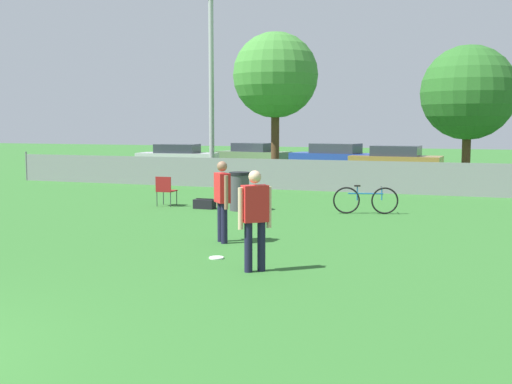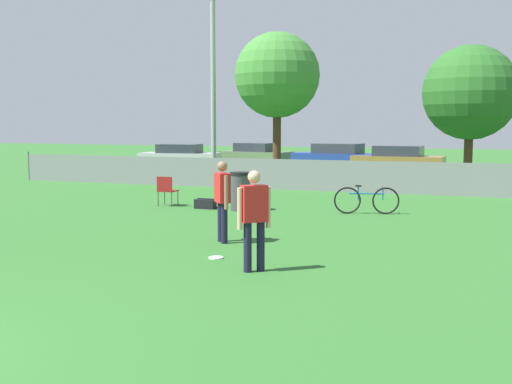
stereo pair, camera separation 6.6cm
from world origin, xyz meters
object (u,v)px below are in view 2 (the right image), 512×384
(tree_far_right, at_px, (470,93))
(parked_car_olive, at_px, (256,155))
(tree_near_pole, at_px, (277,76))
(bicycle_sideline, at_px, (367,200))
(parked_car_blue, at_px, (338,157))
(frisbee_disc, at_px, (216,258))
(folding_chair_sideline, at_px, (167,189))
(player_thrower_red, at_px, (222,196))
(gear_bag_sideline, at_px, (206,204))
(trash_bin, at_px, (240,191))
(parked_car_silver, at_px, (180,156))
(parked_car_tan, at_px, (398,160))
(light_pole, at_px, (213,68))
(player_defender_red, at_px, (254,214))

(tree_far_right, relative_size, parked_car_olive, 1.24)
(tree_near_pole, relative_size, bicycle_sideline, 3.54)
(bicycle_sideline, relative_size, parked_car_blue, 0.35)
(tree_near_pole, distance_m, parked_car_blue, 9.11)
(frisbee_disc, height_order, folding_chair_sideline, folding_chair_sideline)
(player_thrower_red, xyz_separation_m, gear_bag_sideline, (-2.50, 4.59, -0.80))
(trash_bin, relative_size, parked_car_silver, 0.24)
(tree_far_right, relative_size, frisbee_disc, 19.97)
(parked_car_tan, bearing_deg, light_pole, -127.69)
(frisbee_disc, bearing_deg, parked_car_olive, 108.79)
(parked_car_blue, bearing_deg, player_thrower_red, -74.17)
(parked_car_tan, bearing_deg, tree_far_right, -57.32)
(light_pole, relative_size, player_defender_red, 4.72)
(parked_car_tan, bearing_deg, parked_car_silver, -174.42)
(player_defender_red, distance_m, folding_chair_sideline, 8.66)
(light_pole, bearing_deg, parked_car_silver, 126.47)
(trash_bin, bearing_deg, player_defender_red, -66.47)
(parked_car_blue, bearing_deg, parked_car_tan, -8.44)
(tree_far_right, height_order, parked_car_blue, tree_far_right)
(player_thrower_red, relative_size, bicycle_sideline, 0.98)
(trash_bin, distance_m, parked_car_olive, 18.19)
(gear_bag_sideline, xyz_separation_m, parked_car_blue, (0.03, 15.96, 0.55))
(player_thrower_red, bearing_deg, parked_car_silver, 167.96)
(light_pole, height_order, gear_bag_sideline, light_pole)
(tree_far_right, distance_m, folding_chair_sideline, 12.30)
(tree_near_pole, xyz_separation_m, tree_far_right, (7.06, 1.48, -0.71))
(frisbee_disc, bearing_deg, bicycle_sideline, 77.67)
(gear_bag_sideline, distance_m, parked_car_olive, 17.85)
(tree_near_pole, distance_m, folding_chair_sideline, 8.38)
(tree_near_pole, distance_m, parked_car_olive, 11.15)
(tree_near_pole, height_order, tree_far_right, tree_near_pole)
(bicycle_sideline, relative_size, gear_bag_sideline, 2.87)
(player_defender_red, xyz_separation_m, parked_car_tan, (-0.77, 21.70, -0.29))
(player_thrower_red, distance_m, parked_car_tan, 19.56)
(light_pole, bearing_deg, trash_bin, -61.02)
(bicycle_sideline, height_order, trash_bin, trash_bin)
(player_thrower_red, xyz_separation_m, parked_car_olive, (-7.39, 21.75, -0.28))
(bicycle_sideline, bearing_deg, parked_car_blue, 90.98)
(folding_chair_sideline, relative_size, parked_car_tan, 0.20)
(parked_car_olive, bearing_deg, trash_bin, -59.75)
(trash_bin, bearing_deg, folding_chair_sideline, 176.61)
(frisbee_disc, relative_size, trash_bin, 0.25)
(player_thrower_red, distance_m, player_defender_red, 2.62)
(folding_chair_sideline, relative_size, parked_car_blue, 0.18)
(parked_car_tan, bearing_deg, parked_car_olive, 167.57)
(player_defender_red, height_order, folding_chair_sideline, player_defender_red)
(trash_bin, distance_m, parked_car_blue, 16.02)
(player_thrower_red, height_order, bicycle_sideline, player_thrower_red)
(trash_bin, bearing_deg, parked_car_silver, 122.71)
(parked_car_tan, bearing_deg, player_thrower_red, -89.34)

